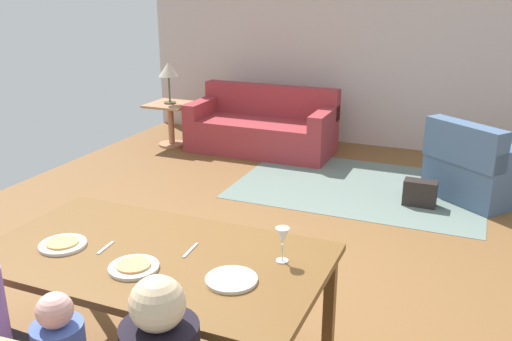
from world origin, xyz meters
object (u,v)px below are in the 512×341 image
couch (263,128)px  armchair (480,168)px  plate_near_man (63,245)px  plate_near_woman (231,280)px  handbag (420,193)px  dining_table (155,265)px  plate_near_child (134,267)px  table_lamp (168,71)px  wine_glass (282,238)px  side_table (171,118)px

couch → armchair: (2.67, -0.70, 0.02)m
plate_near_man → plate_near_woman: 0.99m
handbag → armchair: bearing=41.4°
plate_near_man → plate_near_woman: same height
dining_table → plate_near_man: 0.52m
plate_near_child → table_lamp: (-2.35, 4.20, 0.24)m
plate_near_child → armchair: armchair is taller
plate_near_child → handbag: 3.52m
plate_near_man → wine_glass: (1.15, 0.30, 0.12)m
wine_glass → table_lamp: bearing=128.0°
armchair → handbag: size_ratio=3.74×
side_table → handbag: (3.39, -0.90, -0.25)m
armchair → table_lamp: table_lamp is taller
couch → side_table: bearing=-168.1°
plate_near_woman → armchair: armchair is taller
table_lamp → dining_table: bearing=-59.7°
couch → table_lamp: 1.44m
couch → table_lamp: bearing=-168.1°
table_lamp → couch: bearing=11.9°
plate_near_woman → couch: (-1.62, 4.38, -0.47)m
dining_table → armchair: armchair is taller
plate_near_woman → side_table: plate_near_woman is taller
plate_near_man → handbag: 3.64m
dining_table → side_table: bearing=120.3°
dining_table → handbag: bearing=71.7°
plate_near_child → table_lamp: bearing=119.2°
plate_near_child → side_table: (-2.35, 4.20, -0.39)m
table_lamp → handbag: size_ratio=1.69×
armchair → plate_near_man: bearing=-119.0°
plate_near_woman → plate_near_man: bearing=-178.8°
side_table → table_lamp: bearing=-90.0°
plate_near_man → handbag: bearing=64.8°
couch → handbag: size_ratio=5.82×
dining_table → plate_near_man: plate_near_man is taller
couch → side_table: 1.26m
plate_near_man → couch: couch is taller
wine_glass → armchair: wine_glass is taller
dining_table → handbag: 3.34m
dining_table → side_table: 4.67m
armchair → handbag: (-0.52, -0.46, -0.19)m
plate_near_child → plate_near_woman: size_ratio=1.00×
plate_near_woman → table_lamp: 5.02m
plate_near_woman → handbag: bearing=80.5°
dining_table → couch: size_ratio=0.97×
plate_near_woman → wine_glass: size_ratio=1.34×
handbag → side_table: bearing=165.1°
dining_table → side_table: dining_table is taller
side_table → handbag: bearing=-14.9°
dining_table → couch: bearing=104.7°
plate_near_man → side_table: 4.56m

